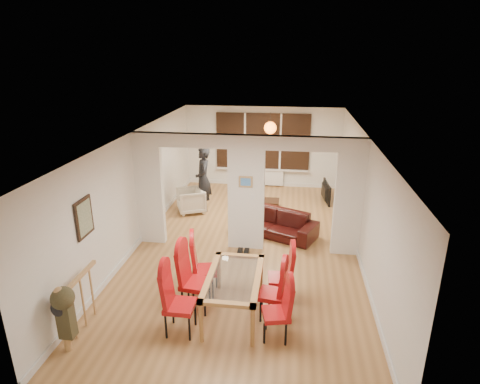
% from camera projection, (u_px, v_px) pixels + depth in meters
% --- Properties ---
extents(floor, '(5.00, 9.00, 0.01)m').
position_uv_depth(floor, '(246.00, 246.00, 9.22)').
color(floor, '#A57442').
rests_on(floor, ground).
extents(room_walls, '(5.00, 9.00, 2.60)m').
position_uv_depth(room_walls, '(246.00, 193.00, 8.79)').
color(room_walls, silver).
rests_on(room_walls, floor).
extents(divider_wall, '(5.00, 0.18, 2.60)m').
position_uv_depth(divider_wall, '(246.00, 193.00, 8.79)').
color(divider_wall, white).
rests_on(divider_wall, floor).
extents(bay_window_blinds, '(3.00, 0.08, 1.80)m').
position_uv_depth(bay_window_blinds, '(263.00, 141.00, 12.87)').
color(bay_window_blinds, black).
rests_on(bay_window_blinds, room_walls).
extents(radiator, '(1.40, 0.08, 0.50)m').
position_uv_depth(radiator, '(262.00, 177.00, 13.23)').
color(radiator, white).
rests_on(radiator, floor).
extents(pendant_light, '(0.36, 0.36, 0.36)m').
position_uv_depth(pendant_light, '(270.00, 128.00, 11.55)').
color(pendant_light, orange).
rests_on(pendant_light, room_walls).
extents(stair_newel, '(0.40, 1.20, 1.10)m').
position_uv_depth(stair_newel, '(81.00, 299.00, 6.33)').
color(stair_newel, tan).
rests_on(stair_newel, floor).
extents(wall_poster, '(0.04, 0.52, 0.67)m').
position_uv_depth(wall_poster, '(84.00, 218.00, 6.76)').
color(wall_poster, gray).
rests_on(wall_poster, room_walls).
extents(pillar_photo, '(0.30, 0.03, 0.25)m').
position_uv_depth(pillar_photo, '(246.00, 182.00, 8.60)').
color(pillar_photo, '#4C8CD8').
rests_on(pillar_photo, divider_wall).
extents(dining_table, '(0.89, 1.58, 0.74)m').
position_uv_depth(dining_table, '(234.00, 295.00, 6.75)').
color(dining_table, '#A06E3B').
rests_on(dining_table, floor).
extents(dining_chair_la, '(0.46, 0.46, 1.14)m').
position_uv_depth(dining_chair_la, '(180.00, 301.00, 6.26)').
color(dining_chair_la, '#A91113').
rests_on(dining_chair_la, floor).
extents(dining_chair_lb, '(0.52, 0.52, 1.17)m').
position_uv_depth(dining_chair_lb, '(196.00, 279.00, 6.83)').
color(dining_chair_lb, '#A91113').
rests_on(dining_chair_lb, floor).
extents(dining_chair_lc, '(0.53, 0.53, 1.11)m').
position_uv_depth(dining_chair_lc, '(204.00, 266.00, 7.29)').
color(dining_chair_lc, '#A91113').
rests_on(dining_chair_lc, floor).
extents(dining_chair_ra, '(0.49, 0.49, 1.01)m').
position_uv_depth(dining_chair_ra, '(276.00, 310.00, 6.15)').
color(dining_chair_ra, '#A91113').
rests_on(dining_chair_ra, floor).
extents(dining_chair_rb, '(0.47, 0.47, 1.02)m').
position_uv_depth(dining_chair_rb, '(272.00, 290.00, 6.64)').
color(dining_chair_rb, '#A91113').
rests_on(dining_chair_rb, floor).
extents(dining_chair_rc, '(0.46, 0.46, 1.05)m').
position_uv_depth(dining_chair_rc, '(280.00, 275.00, 7.08)').
color(dining_chair_rc, '#A91113').
rests_on(dining_chair_rc, floor).
extents(sofa, '(2.21, 1.57, 0.60)m').
position_uv_depth(sofa, '(274.00, 222.00, 9.77)').
color(sofa, black).
rests_on(sofa, floor).
extents(armchair, '(0.95, 0.96, 0.67)m').
position_uv_depth(armchair, '(191.00, 200.00, 11.10)').
color(armchair, beige).
rests_on(armchair, floor).
extents(person, '(0.76, 0.61, 1.81)m').
position_uv_depth(person, '(203.00, 179.00, 11.05)').
color(person, black).
rests_on(person, floor).
extents(television, '(1.02, 0.25, 0.58)m').
position_uv_depth(television, '(323.00, 192.00, 11.90)').
color(television, black).
rests_on(television, floor).
extents(coffee_table, '(1.06, 0.64, 0.23)m').
position_uv_depth(coffee_table, '(261.00, 204.00, 11.48)').
color(coffee_table, black).
rests_on(coffee_table, floor).
extents(bottle, '(0.07, 0.07, 0.27)m').
position_uv_depth(bottle, '(262.00, 195.00, 11.45)').
color(bottle, '#143F19').
rests_on(bottle, coffee_table).
extents(bowl, '(0.20, 0.20, 0.05)m').
position_uv_depth(bowl, '(257.00, 200.00, 11.36)').
color(bowl, black).
rests_on(bowl, coffee_table).
extents(shoes, '(0.25, 0.27, 0.10)m').
position_uv_depth(shoes, '(243.00, 252.00, 8.84)').
color(shoes, black).
rests_on(shoes, floor).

